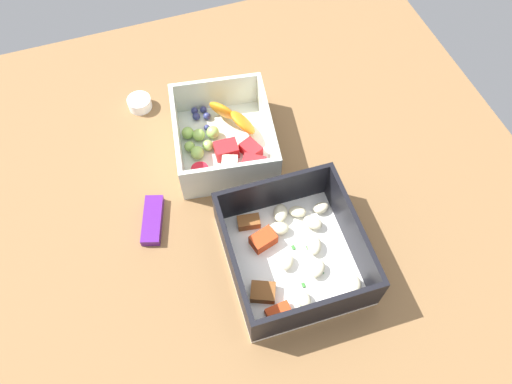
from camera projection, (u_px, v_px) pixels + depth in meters
The scene contains 5 objects.
table_surface at pixel (253, 202), 66.99cm from camera, with size 80.00×80.00×2.00cm, color brown.
pasta_container at pixel (293, 252), 59.67cm from camera, with size 17.63×16.51×6.74cm.
fruit_bowl at pixel (224, 139), 68.84cm from camera, with size 17.70×15.72×6.15cm.
candy_bar at pixel (153, 220), 63.71cm from camera, with size 7.00×2.40×1.20cm, color #51197A.
paper_cup_liner at pixel (140, 103), 73.88cm from camera, with size 3.56×3.56×1.73cm, color white.
Camera 1 is at (-31.74, 10.48, 59.07)cm, focal length 33.86 mm.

